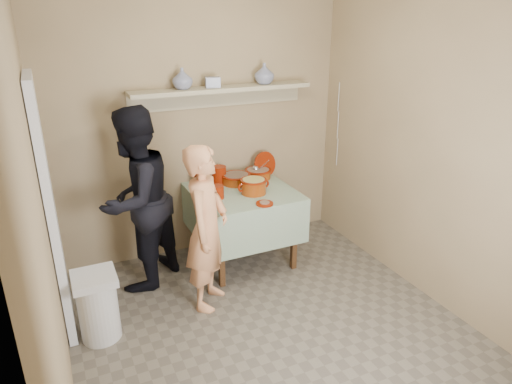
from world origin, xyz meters
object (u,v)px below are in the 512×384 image
trash_bin (98,306)px  person_cook (207,228)px  person_helper (136,200)px  cazuela_rice (254,185)px  serving_table (243,202)px

trash_bin → person_cook: bearing=5.5°
person_helper → cazuela_rice: (1.09, -0.12, 0.01)m
person_cook → cazuela_rice: size_ratio=4.34×
person_helper → cazuela_rice: bearing=132.3°
person_cook → serving_table: (0.57, 0.57, -0.07)m
person_cook → cazuela_rice: person_cook is taller
person_helper → serving_table: person_helper is taller
trash_bin → cazuela_rice: bearing=19.0°
serving_table → cazuela_rice: 0.24m
person_cook → person_helper: (-0.46, 0.57, 0.12)m
person_helper → trash_bin: 0.98m
person_cook → serving_table: person_cook is taller
serving_table → trash_bin: (-1.50, -0.66, -0.36)m
serving_table → trash_bin: bearing=-156.4°
cazuela_rice → trash_bin: bearing=-161.0°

